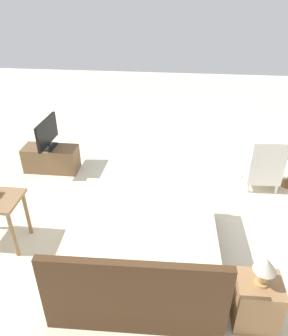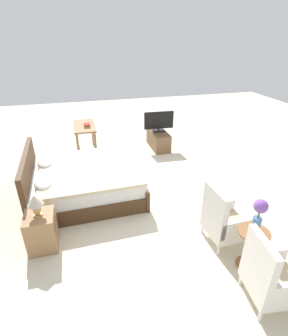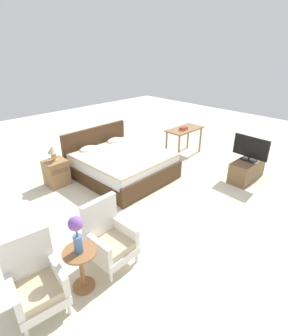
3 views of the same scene
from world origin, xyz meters
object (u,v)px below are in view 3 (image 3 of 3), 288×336
side_table (81,265)px  table_lamp (53,151)px  flower_vase (76,231)px  vanity_desk (184,132)px  armchair_by_window_right (109,239)px  book_stack (184,129)px  bed (121,164)px  tv_stand (247,170)px  tv_flatscreen (251,148)px  armchair_by_window_left (36,282)px  nightstand (56,173)px

side_table → table_lamp: 2.89m
flower_vase → vanity_desk: flower_vase is taller
armchair_by_window_right → side_table: size_ratio=1.61×
vanity_desk → book_stack: book_stack is taller
armchair_by_window_right → flower_vase: size_ratio=1.93×
armchair_by_window_right → bed: bearing=46.7°
tv_stand → side_table: bearing=179.2°
tv_stand → tv_flatscreen: tv_flatscreen is taller
table_lamp → vanity_desk: bearing=-14.0°
armchair_by_window_left → book_stack: 5.02m
table_lamp → vanity_desk: size_ratio=0.32×
armchair_by_window_right → side_table: (-0.51, -0.12, -0.02)m
bed → armchair_by_window_left: 3.37m
armchair_by_window_right → side_table: 0.52m
armchair_by_window_left → nightstand: bearing=58.5°
flower_vase → table_lamp: 2.86m
bed → armchair_by_window_left: bed is taller
flower_vase → book_stack: size_ratio=2.36×
armchair_by_window_left → book_stack: bearing=19.3°
bed → vanity_desk: bed is taller
tv_stand → book_stack: size_ratio=4.75×
armchair_by_window_right → armchair_by_window_left: bearing=-180.0°
armchair_by_window_left → tv_stand: armchair_by_window_left is taller
vanity_desk → book_stack: 0.20m
flower_vase → tv_stand: flower_vase is taller
table_lamp → nightstand: bearing=-90.0°
flower_vase → book_stack: bearing=22.8°
armchair_by_window_right → nightstand: armchair_by_window_right is taller
nightstand → tv_flatscreen: tv_flatscreen is taller
tv_flatscreen → book_stack: (0.05, 1.83, 0.03)m
armchair_by_window_left → flower_vase: size_ratio=1.93×
armchair_by_window_right → book_stack: 4.09m
armchair_by_window_right → vanity_desk: bearing=24.0°
armchair_by_window_left → vanity_desk: bearing=19.5°
book_stack → side_table: bearing=-157.2°
bed → armchair_by_window_right: size_ratio=2.21×
side_table → nightstand: bearing=68.3°
bed → nightstand: (-1.23, 0.65, -0.02)m
book_stack → armchair_by_window_right: bearing=-156.0°
book_stack → tv_stand: bearing=-91.7°
table_lamp → tv_stand: size_ratio=0.34×
armchair_by_window_left → side_table: size_ratio=1.61×
tv_flatscreen → vanity_desk: 1.91m
table_lamp → vanity_desk: (3.30, -0.82, -0.15)m
nightstand → vanity_desk: 3.42m
side_table → vanity_desk: (4.36, 1.83, 0.26)m
armchair_by_window_right → tv_stand: (3.67, -0.18, -0.15)m
book_stack → nightstand: bearing=164.4°
table_lamp → tv_stand: bearing=-41.1°
armchair_by_window_left → book_stack: size_ratio=4.55×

